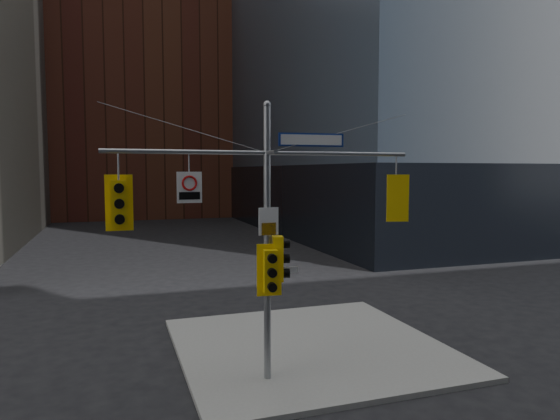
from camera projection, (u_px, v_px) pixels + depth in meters
ground at (294, 419)px, 11.15m from camera, size 160.00×160.00×0.00m
sidewalk_corner at (310, 346)px, 15.56m from camera, size 8.00×8.00×0.15m
podium_ne at (445, 196)px, 50.08m from camera, size 36.40×36.40×6.00m
brick_midrise at (140, 106)px, 64.83m from camera, size 26.00×20.00×28.00m
signal_assembly at (267, 215)px, 12.69m from camera, size 8.00×0.80×7.30m
traffic_light_west_arm at (119, 203)px, 11.52m from camera, size 0.63×0.49×1.32m
traffic_light_east_arm at (396, 198)px, 13.85m from camera, size 0.61×0.56×1.30m
traffic_light_pole_side at (279, 259)px, 12.88m from camera, size 0.50×0.42×1.17m
traffic_light_pole_front at (271, 271)px, 12.54m from camera, size 0.64×0.54×1.34m
street_sign_blade at (311, 140)px, 12.92m from camera, size 1.77×0.16×0.34m
regulatory_sign_arm at (189, 186)px, 11.98m from camera, size 0.60×0.07×0.75m
regulatory_sign_pole at (269, 222)px, 12.59m from camera, size 0.53×0.09×0.70m
street_blade_ew at (284, 270)px, 12.95m from camera, size 0.78×0.04×0.16m
street_blade_ns at (262, 269)px, 13.23m from camera, size 0.08×0.74×0.15m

